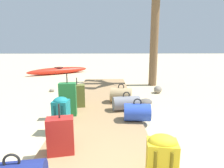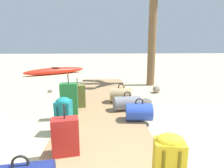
# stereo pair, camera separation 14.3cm
# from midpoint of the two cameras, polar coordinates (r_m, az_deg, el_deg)

# --- Properties ---
(ground_plane) EXTENTS (60.00, 60.00, 0.00)m
(ground_plane) POSITION_cam_midpoint_polar(r_m,az_deg,el_deg) (4.09, -2.47, -10.79)
(ground_plane) COLOR #D1BA8C
(boardwalk) EXTENTS (1.67, 7.35, 0.08)m
(boardwalk) POSITION_cam_midpoint_polar(r_m,az_deg,el_deg) (4.76, -2.28, -6.94)
(boardwalk) COLOR #9E7A51
(boardwalk) RESTS_ON ground
(backpack_yellow) EXTENTS (0.37, 0.30, 0.53)m
(backpack_yellow) POSITION_cam_midpoint_polar(r_m,az_deg,el_deg) (2.33, 16.68, -20.07)
(backpack_yellow) COLOR gold
(backpack_yellow) RESTS_ON boardwalk
(duffel_bag_tan) EXTENTS (0.60, 0.47, 0.50)m
(duffel_bag_tan) POSITION_cam_midpoint_polar(r_m,az_deg,el_deg) (4.94, 3.58, -3.40)
(duffel_bag_tan) COLOR tan
(duffel_bag_tan) RESTS_ON boardwalk
(suitcase_green) EXTENTS (0.36, 0.21, 0.90)m
(suitcase_green) POSITION_cam_midpoint_polar(r_m,az_deg,el_deg) (4.09, -12.24, -4.57)
(suitcase_green) COLOR #237538
(suitcase_green) RESTS_ON boardwalk
(backpack_teal) EXTENTS (0.29, 0.30, 0.59)m
(backpack_teal) POSITION_cam_midpoint_polar(r_m,az_deg,el_deg) (3.48, -14.01, -8.35)
(backpack_teal) COLOR #197A7F
(backpack_teal) RESTS_ON boardwalk
(suitcase_red) EXTENTS (0.39, 0.26, 0.72)m
(suitcase_red) POSITION_cam_midpoint_polar(r_m,az_deg,el_deg) (2.76, -13.85, -14.99)
(suitcase_red) COLOR red
(suitcase_red) RESTS_ON boardwalk
(suitcase_olive) EXTENTS (0.40, 0.28, 0.72)m
(suitcase_olive) POSITION_cam_midpoint_polar(r_m,az_deg,el_deg) (4.66, -9.62, -3.51)
(suitcase_olive) COLOR olive
(suitcase_olive) RESTS_ON boardwalk
(duffel_bag_blue) EXTENTS (0.54, 0.39, 0.46)m
(duffel_bag_blue) POSITION_cam_midpoint_polar(r_m,az_deg,el_deg) (3.83, 8.70, -8.44)
(duffel_bag_blue) COLOR #2847B7
(duffel_bag_blue) RESTS_ON boardwalk
(duffel_bag_grey) EXTENTS (0.66, 0.42, 0.44)m
(duffel_bag_grey) POSITION_cam_midpoint_polar(r_m,az_deg,el_deg) (4.40, 5.27, -5.78)
(duffel_bag_grey) COLOR slate
(duffel_bag_grey) RESTS_ON boardwalk
(kayak) EXTENTS (3.12, 2.28, 0.37)m
(kayak) POSITION_cam_midpoint_polar(r_m,az_deg,el_deg) (10.69, -15.48, 3.94)
(kayak) COLOR red
(kayak) RESTS_ON ground
(rock_right_mid) EXTENTS (0.48, 0.47, 0.17)m
(rock_right_mid) POSITION_cam_midpoint_polar(r_m,az_deg,el_deg) (5.11, 10.95, -5.34)
(rock_right_mid) COLOR #5B5651
(rock_right_mid) RESTS_ON ground
(rock_left_mid) EXTENTS (0.23, 0.24, 0.10)m
(rock_left_mid) POSITION_cam_midpoint_polar(r_m,az_deg,el_deg) (6.72, -17.16, -1.80)
(rock_left_mid) COLOR gray
(rock_left_mid) RESTS_ON ground
(rock_right_far) EXTENTS (0.40, 0.40, 0.24)m
(rock_right_far) POSITION_cam_midpoint_polar(r_m,az_deg,el_deg) (6.42, 14.34, -1.59)
(rock_right_far) COLOR gray
(rock_right_far) RESTS_ON ground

